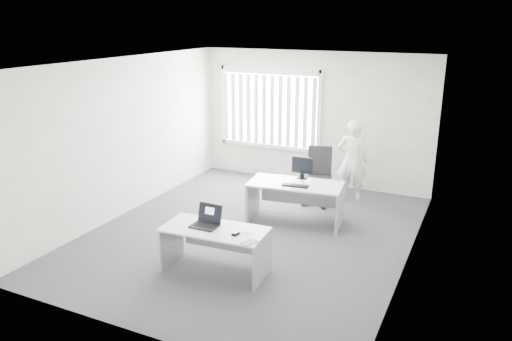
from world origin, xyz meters
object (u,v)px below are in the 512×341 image
at_px(person, 352,160).
at_px(laptop, 204,217).
at_px(desk_far, 295,194).
at_px(office_chair, 319,186).
at_px(desk_near, 215,241).
at_px(monitor, 302,168).

xyz_separation_m(person, laptop, (-1.10, -3.67, 0.00)).
distance_m(desk_far, office_chair, 1.13).
distance_m(desk_far, person, 1.65).
height_order(desk_far, person, person).
xyz_separation_m(desk_far, office_chair, (0.06, 1.11, -0.18)).
distance_m(desk_near, office_chair, 3.28).
bearing_deg(desk_near, desk_far, 76.90).
relative_size(person, monitor, 4.11).
height_order(desk_far, office_chair, office_chair).
relative_size(office_chair, person, 0.68).
xyz_separation_m(desk_far, laptop, (-0.52, -2.15, 0.28)).
distance_m(desk_far, monitor, 0.49).
bearing_deg(desk_near, person, 72.21).
relative_size(desk_far, laptop, 4.53).
height_order(desk_near, person, person).
height_order(office_chair, person, person).
relative_size(desk_far, person, 1.04).
distance_m(office_chair, laptop, 3.35).
height_order(laptop, monitor, monitor).
relative_size(person, laptop, 4.36).
distance_m(desk_near, desk_far, 2.17).
distance_m(desk_near, monitor, 2.49).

